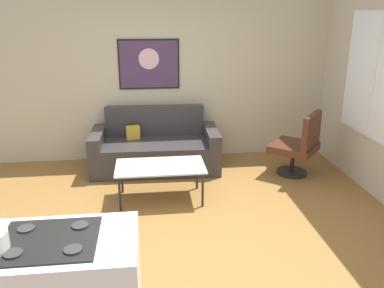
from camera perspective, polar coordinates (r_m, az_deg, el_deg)
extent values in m
cube|color=brown|center=(4.39, -2.36, -12.88)|extent=(6.40, 6.40, 0.04)
cube|color=#BBB192|center=(6.23, -4.35, 10.51)|extent=(6.40, 0.05, 2.80)
cube|color=#312E30|center=(5.98, -5.23, -1.58)|extent=(1.53, 0.93, 0.43)
cube|color=#312E30|center=(6.19, -5.36, 3.41)|extent=(1.51, 0.20, 0.45)
cube|color=#312E30|center=(6.01, -13.30, -1.04)|extent=(0.21, 0.89, 0.60)
cube|color=#312E30|center=(6.00, 2.81, -0.58)|extent=(0.21, 0.89, 0.60)
cube|color=gold|center=(6.04, -8.46, 1.66)|extent=(0.21, 0.13, 0.20)
cube|color=silver|center=(4.92, -4.57, -3.21)|extent=(1.10, 0.61, 0.02)
cylinder|color=#232326|center=(4.79, -10.32, -7.10)|extent=(0.03, 0.03, 0.44)
cylinder|color=#232326|center=(4.82, 1.54, -6.61)|extent=(0.03, 0.03, 0.44)
cylinder|color=#232326|center=(5.26, -10.03, -4.68)|extent=(0.03, 0.03, 0.44)
cylinder|color=#232326|center=(5.29, 0.73, -4.25)|extent=(0.03, 0.03, 0.44)
cylinder|color=black|center=(6.02, 14.08, -3.94)|extent=(0.43, 0.43, 0.04)
cylinder|color=black|center=(5.95, 14.23, -2.08)|extent=(0.06, 0.06, 0.38)
cube|color=#4B2417|center=(5.89, 14.37, -0.45)|extent=(0.85, 0.85, 0.10)
cube|color=#4B2417|center=(5.74, 16.78, 1.84)|extent=(0.45, 0.53, 0.47)
cube|color=black|center=(2.68, -19.85, -12.85)|extent=(0.60, 0.52, 0.01)
cylinder|color=#2D2D2D|center=(2.60, -24.30, -14.11)|extent=(0.11, 0.11, 0.01)
cylinder|color=#2D2D2D|center=(2.52, -16.68, -14.29)|extent=(0.11, 0.11, 0.01)
cylinder|color=#2D2D2D|center=(2.83, -22.69, -11.12)|extent=(0.11, 0.11, 0.01)
cylinder|color=#2D2D2D|center=(2.76, -15.76, -11.15)|extent=(0.11, 0.11, 0.01)
cube|color=black|center=(6.17, -6.19, 11.29)|extent=(0.92, 0.01, 0.75)
cube|color=#473153|center=(6.16, -6.19, 11.28)|extent=(0.87, 0.02, 0.70)
cylinder|color=beige|center=(6.14, -6.21, 12.04)|extent=(0.31, 0.01, 0.31)
cube|color=silver|center=(5.50, 24.89, 8.75)|extent=(0.02, 1.44, 1.58)
cube|color=white|center=(5.50, 24.80, 8.76)|extent=(0.01, 1.36, 1.50)
cube|color=silver|center=(5.49, 24.77, 8.76)|extent=(0.01, 0.04, 1.50)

